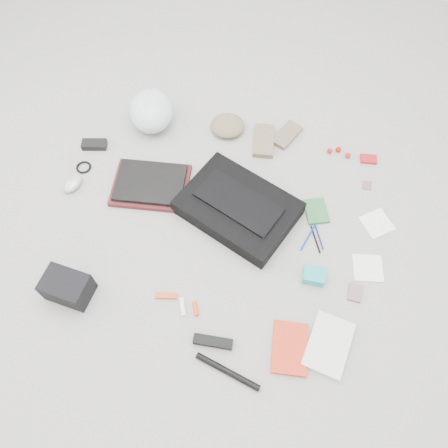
% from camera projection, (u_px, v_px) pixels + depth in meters
% --- Properties ---
extents(ground_plane, '(4.00, 4.00, 0.00)m').
position_uv_depth(ground_plane, '(224.00, 229.00, 2.02)').
color(ground_plane, gray).
extents(messenger_bag, '(0.61, 0.53, 0.08)m').
position_uv_depth(messenger_bag, '(238.00, 208.00, 2.02)').
color(messenger_bag, black).
rests_on(messenger_bag, ground_plane).
extents(bag_flap, '(0.43, 0.31, 0.01)m').
position_uv_depth(bag_flap, '(238.00, 202.00, 1.98)').
color(bag_flap, black).
rests_on(bag_flap, messenger_bag).
extents(laptop_sleeve, '(0.39, 0.32, 0.03)m').
position_uv_depth(laptop_sleeve, '(151.00, 185.00, 2.12)').
color(laptop_sleeve, '#50191D').
rests_on(laptop_sleeve, ground_plane).
extents(laptop, '(0.35, 0.28, 0.02)m').
position_uv_depth(laptop, '(150.00, 183.00, 2.10)').
color(laptop, black).
rests_on(laptop, laptop_sleeve).
extents(bike_helmet, '(0.31, 0.34, 0.17)m').
position_uv_depth(bike_helmet, '(151.00, 111.00, 2.26)').
color(bike_helmet, silver).
rests_on(bike_helmet, ground_plane).
extents(beanie, '(0.19, 0.19, 0.06)m').
position_uv_depth(beanie, '(228.00, 126.00, 2.28)').
color(beanie, '#79674A').
rests_on(beanie, ground_plane).
extents(mitten_left, '(0.13, 0.22, 0.03)m').
position_uv_depth(mitten_left, '(264.00, 141.00, 2.26)').
color(mitten_left, '#78654E').
rests_on(mitten_left, ground_plane).
extents(mitten_right, '(0.15, 0.20, 0.03)m').
position_uv_depth(mitten_right, '(287.00, 135.00, 2.28)').
color(mitten_right, '#73614C').
rests_on(mitten_right, ground_plane).
extents(power_brick, '(0.13, 0.08, 0.03)m').
position_uv_depth(power_brick, '(94.00, 145.00, 2.24)').
color(power_brick, black).
rests_on(power_brick, ground_plane).
extents(cable_coil, '(0.09, 0.09, 0.01)m').
position_uv_depth(cable_coil, '(84.00, 167.00, 2.18)').
color(cable_coil, black).
rests_on(cable_coil, ground_plane).
extents(mouse, '(0.10, 0.13, 0.04)m').
position_uv_depth(mouse, '(73.00, 184.00, 2.12)').
color(mouse, '#AAAAAA').
rests_on(mouse, ground_plane).
extents(camera_bag, '(0.20, 0.15, 0.12)m').
position_uv_depth(camera_bag, '(67.00, 287.00, 1.81)').
color(camera_bag, black).
rests_on(camera_bag, ground_plane).
extents(multitool, '(0.09, 0.04, 0.01)m').
position_uv_depth(multitool, '(166.00, 296.00, 1.85)').
color(multitool, '#BF3F21').
rests_on(multitool, ground_plane).
extents(toiletry_tube_white, '(0.05, 0.08, 0.02)m').
position_uv_depth(toiletry_tube_white, '(183.00, 307.00, 1.82)').
color(toiletry_tube_white, white).
rests_on(toiletry_tube_white, ground_plane).
extents(toiletry_tube_orange, '(0.04, 0.06, 0.02)m').
position_uv_depth(toiletry_tube_orange, '(196.00, 309.00, 1.82)').
color(toiletry_tube_orange, '#DF440D').
rests_on(toiletry_tube_orange, ground_plane).
extents(u_lock, '(0.16, 0.05, 0.03)m').
position_uv_depth(u_lock, '(213.00, 342.00, 1.75)').
color(u_lock, black).
rests_on(u_lock, ground_plane).
extents(bike_pump, '(0.27, 0.09, 0.03)m').
position_uv_depth(bike_pump, '(228.00, 372.00, 1.69)').
color(bike_pump, black).
rests_on(bike_pump, ground_plane).
extents(book_red, '(0.16, 0.22, 0.02)m').
position_uv_depth(book_red, '(290.00, 348.00, 1.74)').
color(book_red, red).
rests_on(book_red, ground_plane).
extents(book_white, '(0.20, 0.26, 0.02)m').
position_uv_depth(book_white, '(329.00, 345.00, 1.74)').
color(book_white, silver).
rests_on(book_white, ground_plane).
extents(notepad, '(0.14, 0.16, 0.02)m').
position_uv_depth(notepad, '(316.00, 211.00, 2.06)').
color(notepad, '#296335').
rests_on(notepad, ground_plane).
extents(pen_blue, '(0.05, 0.15, 0.01)m').
position_uv_depth(pen_blue, '(308.00, 238.00, 1.99)').
color(pen_blue, '#0D2EA1').
rests_on(pen_blue, ground_plane).
extents(pen_black, '(0.07, 0.13, 0.01)m').
position_uv_depth(pen_black, '(315.00, 239.00, 1.99)').
color(pen_black, black).
rests_on(pen_black, ground_plane).
extents(pen_navy, '(0.06, 0.12, 0.01)m').
position_uv_depth(pen_navy, '(319.00, 237.00, 1.99)').
color(pen_navy, '#0E115A').
rests_on(pen_navy, ground_plane).
extents(accordion_wallet, '(0.09, 0.08, 0.05)m').
position_uv_depth(accordion_wallet, '(314.00, 276.00, 1.88)').
color(accordion_wallet, '#1EA4AC').
rests_on(accordion_wallet, ground_plane).
extents(card_deck, '(0.06, 0.08, 0.01)m').
position_uv_depth(card_deck, '(355.00, 293.00, 1.86)').
color(card_deck, gray).
rests_on(card_deck, ground_plane).
extents(napkin_top, '(0.18, 0.18, 0.01)m').
position_uv_depth(napkin_top, '(377.00, 224.00, 2.03)').
color(napkin_top, white).
rests_on(napkin_top, ground_plane).
extents(napkin_bottom, '(0.15, 0.15, 0.01)m').
position_uv_depth(napkin_bottom, '(368.00, 268.00, 1.92)').
color(napkin_bottom, white).
rests_on(napkin_bottom, ground_plane).
extents(lollipop_a, '(0.03, 0.03, 0.03)m').
position_uv_depth(lollipop_a, '(330.00, 151.00, 2.23)').
color(lollipop_a, '#B30E0E').
rests_on(lollipop_a, ground_plane).
extents(lollipop_b, '(0.03, 0.03, 0.03)m').
position_uv_depth(lollipop_b, '(338.00, 150.00, 2.23)').
color(lollipop_b, '#CA0703').
rests_on(lollipop_b, ground_plane).
extents(lollipop_c, '(0.03, 0.03, 0.03)m').
position_uv_depth(lollipop_c, '(348.00, 155.00, 2.21)').
color(lollipop_c, red).
rests_on(lollipop_c, ground_plane).
extents(altoids_tin, '(0.09, 0.06, 0.02)m').
position_uv_depth(altoids_tin, '(368.00, 159.00, 2.21)').
color(altoids_tin, '#B21821').
rests_on(altoids_tin, ground_plane).
extents(stamp_sheet, '(0.05, 0.05, 0.00)m').
position_uv_depth(stamp_sheet, '(367.00, 185.00, 2.13)').
color(stamp_sheet, '#7D536D').
rests_on(stamp_sheet, ground_plane).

